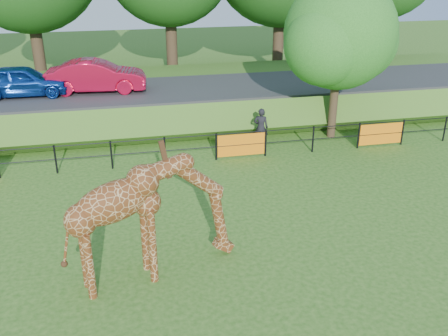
% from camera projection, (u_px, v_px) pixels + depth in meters
% --- Properties ---
extents(ground, '(90.00, 90.00, 0.00)m').
position_uv_depth(ground, '(201.00, 290.00, 12.05)').
color(ground, '#285816').
rests_on(ground, ground).
extents(giraffe, '(4.45, 1.90, 3.14)m').
position_uv_depth(giraffe, '(152.00, 219.00, 12.09)').
color(giraffe, '#5E2F13').
rests_on(giraffe, ground).
extents(perimeter_fence, '(28.07, 0.10, 1.10)m').
position_uv_depth(perimeter_fence, '(165.00, 151.00, 19.00)').
color(perimeter_fence, black).
rests_on(perimeter_fence, ground).
extents(embankment, '(40.00, 9.00, 1.30)m').
position_uv_depth(embankment, '(149.00, 97.00, 25.68)').
color(embankment, '#285816').
rests_on(embankment, ground).
extents(road, '(40.00, 5.00, 0.12)m').
position_uv_depth(road, '(151.00, 91.00, 24.05)').
color(road, '#2C2C2E').
rests_on(road, embankment).
extents(car_blue, '(4.19, 1.75, 1.42)m').
position_uv_depth(car_blue, '(22.00, 81.00, 22.65)').
color(car_blue, '#1440A4').
rests_on(car_blue, road).
extents(car_red, '(4.68, 1.99, 1.50)m').
position_uv_depth(car_red, '(97.00, 76.00, 23.34)').
color(car_red, red).
rests_on(car_red, road).
extents(visitor, '(0.70, 0.58, 1.65)m').
position_uv_depth(visitor, '(261.00, 128.00, 20.66)').
color(visitor, black).
rests_on(visitor, ground).
extents(tree_east, '(5.40, 4.71, 6.76)m').
position_uv_depth(tree_east, '(341.00, 38.00, 20.46)').
color(tree_east, '#362418').
rests_on(tree_east, ground).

